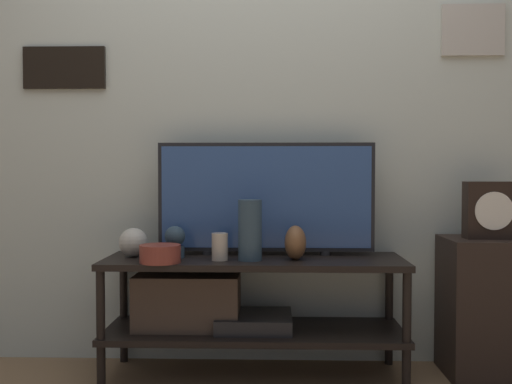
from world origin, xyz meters
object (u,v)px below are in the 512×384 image
at_px(decorative_bust, 175,241).
at_px(mantel_clock, 490,210).
at_px(candle_jar, 220,247).
at_px(vase_wide_bowl, 160,254).
at_px(television, 266,197).
at_px(vase_round_glass, 133,242).
at_px(vase_urn_stoneware, 295,243).
at_px(vase_tall_ceramic, 250,230).

bearing_deg(decorative_bust, mantel_clock, 1.33).
bearing_deg(candle_jar, vase_wide_bowl, -162.76).
relative_size(television, vase_round_glass, 7.62).
relative_size(vase_urn_stoneware, vase_round_glass, 1.15).
height_order(vase_tall_ceramic, vase_wide_bowl, vase_tall_ceramic).
bearing_deg(decorative_bust, television, 13.68).
distance_m(vase_round_glass, candle_jar, 0.44).
bearing_deg(television, mantel_clock, -3.79).
xyz_separation_m(candle_jar, mantel_clock, (1.29, 0.11, 0.17)).
bearing_deg(candle_jar, vase_tall_ceramic, 0.37).
xyz_separation_m(vase_round_glass, decorative_bust, (0.21, -0.02, 0.01)).
relative_size(vase_round_glass, candle_jar, 1.10).
bearing_deg(mantel_clock, vase_round_glass, -179.63).
distance_m(candle_jar, mantel_clock, 1.30).
height_order(vase_tall_ceramic, candle_jar, vase_tall_ceramic).
bearing_deg(vase_tall_ceramic, vase_round_glass, 170.10).
xyz_separation_m(candle_jar, decorative_bust, (-0.22, 0.08, 0.02)).
xyz_separation_m(vase_urn_stoneware, vase_round_glass, (-0.78, 0.07, -0.01)).
distance_m(television, vase_urn_stoneware, 0.29).
relative_size(decorative_bust, mantel_clock, 0.56).
height_order(vase_urn_stoneware, vase_round_glass, vase_urn_stoneware).
xyz_separation_m(vase_wide_bowl, mantel_clock, (1.55, 0.19, 0.19)).
bearing_deg(decorative_bust, vase_wide_bowl, -104.57).
height_order(vase_round_glass, mantel_clock, mantel_clock).
bearing_deg(vase_wide_bowl, vase_urn_stoneware, 10.29).
xyz_separation_m(vase_wide_bowl, vase_urn_stoneware, (0.62, 0.11, 0.04)).
bearing_deg(television, vase_tall_ceramic, -111.50).
relative_size(vase_wide_bowl, vase_round_glass, 1.33).
distance_m(vase_wide_bowl, decorative_bust, 0.17).
height_order(vase_round_glass, decorative_bust, decorative_bust).
bearing_deg(candle_jar, vase_urn_stoneware, 4.88).
bearing_deg(vase_urn_stoneware, vase_round_glass, 174.86).
bearing_deg(vase_urn_stoneware, vase_tall_ceramic, -172.15).
bearing_deg(decorative_bust, vase_urn_stoneware, -4.61).
bearing_deg(vase_round_glass, candle_jar, -13.16).
relative_size(vase_urn_stoneware, mantel_clock, 0.59).
relative_size(vase_wide_bowl, decorative_bust, 1.22).
bearing_deg(vase_round_glass, decorative_bust, -6.61).
distance_m(vase_round_glass, decorative_bust, 0.21).
distance_m(television, vase_wide_bowl, 0.60).
height_order(vase_wide_bowl, mantel_clock, mantel_clock).
bearing_deg(mantel_clock, candle_jar, -175.04).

